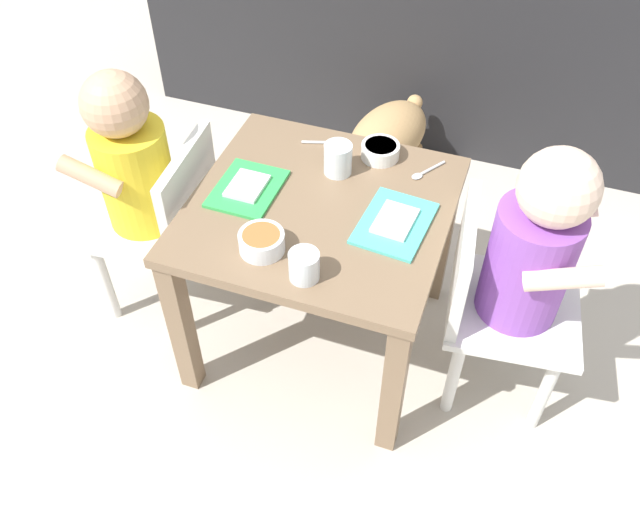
{
  "coord_description": "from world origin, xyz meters",
  "views": [
    {
      "loc": [
        0.36,
        -1.02,
        1.41
      ],
      "look_at": [
        0.0,
        0.0,
        0.29
      ],
      "focal_mm": 37.55,
      "sensor_mm": 36.0,
      "label": 1
    }
  ],
  "objects_px": {
    "seated_child_left": "(139,173)",
    "food_tray_right": "(395,223)",
    "water_cup_left": "(304,267)",
    "water_cup_right": "(337,160)",
    "veggie_bowl_near": "(262,241)",
    "food_tray_left": "(247,188)",
    "seated_child_right": "(526,256)",
    "spoon_by_left_tray": "(425,172)",
    "dog": "(384,140)",
    "spoon_by_right_tray": "(327,142)",
    "veggie_bowl_far": "(380,150)",
    "dining_table": "(320,232)"
  },
  "relations": [
    {
      "from": "food_tray_right",
      "to": "veggie_bowl_far",
      "type": "bearing_deg",
      "value": 113.54
    },
    {
      "from": "dining_table",
      "to": "spoon_by_left_tray",
      "type": "relative_size",
      "value": 6.14
    },
    {
      "from": "veggie_bowl_near",
      "to": "spoon_by_left_tray",
      "type": "height_order",
      "value": "veggie_bowl_near"
    },
    {
      "from": "spoon_by_right_tray",
      "to": "spoon_by_left_tray",
      "type": "bearing_deg",
      "value": -7.12
    },
    {
      "from": "food_tray_right",
      "to": "water_cup_right",
      "type": "bearing_deg",
      "value": 143.32
    },
    {
      "from": "food_tray_left",
      "to": "spoon_by_right_tray",
      "type": "height_order",
      "value": "food_tray_left"
    },
    {
      "from": "food_tray_left",
      "to": "water_cup_left",
      "type": "relative_size",
      "value": 2.85
    },
    {
      "from": "dining_table",
      "to": "veggie_bowl_near",
      "type": "relative_size",
      "value": 5.99
    },
    {
      "from": "seated_child_left",
      "to": "spoon_by_left_tray",
      "type": "relative_size",
      "value": 7.62
    },
    {
      "from": "seated_child_left",
      "to": "food_tray_right",
      "type": "xyz_separation_m",
      "value": [
        0.61,
        0.01,
        0.03
      ]
    },
    {
      "from": "spoon_by_right_tray",
      "to": "veggie_bowl_far",
      "type": "bearing_deg",
      "value": -3.48
    },
    {
      "from": "dog",
      "to": "food_tray_right",
      "type": "xyz_separation_m",
      "value": [
        0.18,
        -0.62,
        0.26
      ]
    },
    {
      "from": "dining_table",
      "to": "spoon_by_left_tray",
      "type": "distance_m",
      "value": 0.28
    },
    {
      "from": "seated_child_right",
      "to": "spoon_by_left_tray",
      "type": "bearing_deg",
      "value": 144.4
    },
    {
      "from": "dog",
      "to": "food_tray_left",
      "type": "relative_size",
      "value": 2.48
    },
    {
      "from": "water_cup_left",
      "to": "veggie_bowl_near",
      "type": "distance_m",
      "value": 0.11
    },
    {
      "from": "dining_table",
      "to": "seated_child_left",
      "type": "relative_size",
      "value": 0.81
    },
    {
      "from": "veggie_bowl_near",
      "to": "spoon_by_right_tray",
      "type": "height_order",
      "value": "veggie_bowl_near"
    },
    {
      "from": "water_cup_left",
      "to": "spoon_by_right_tray",
      "type": "height_order",
      "value": "water_cup_left"
    },
    {
      "from": "food_tray_left",
      "to": "veggie_bowl_near",
      "type": "relative_size",
      "value": 1.88
    },
    {
      "from": "seated_child_left",
      "to": "food_tray_left",
      "type": "xyz_separation_m",
      "value": [
        0.27,
        0.01,
        0.03
      ]
    },
    {
      "from": "veggie_bowl_near",
      "to": "seated_child_right",
      "type": "bearing_deg",
      "value": 18.38
    },
    {
      "from": "food_tray_right",
      "to": "veggie_bowl_near",
      "type": "height_order",
      "value": "veggie_bowl_near"
    },
    {
      "from": "water_cup_right",
      "to": "veggie_bowl_near",
      "type": "distance_m",
      "value": 0.29
    },
    {
      "from": "water_cup_left",
      "to": "veggie_bowl_far",
      "type": "bearing_deg",
      "value": 85.22
    },
    {
      "from": "seated_child_left",
      "to": "water_cup_right",
      "type": "height_order",
      "value": "seated_child_left"
    },
    {
      "from": "seated_child_right",
      "to": "spoon_by_left_tray",
      "type": "relative_size",
      "value": 7.8
    },
    {
      "from": "food_tray_left",
      "to": "veggie_bowl_far",
      "type": "distance_m",
      "value": 0.32
    },
    {
      "from": "food_tray_right",
      "to": "water_cup_right",
      "type": "xyz_separation_m",
      "value": [
        -0.17,
        0.13,
        0.03
      ]
    },
    {
      "from": "food_tray_left",
      "to": "water_cup_left",
      "type": "distance_m",
      "value": 0.29
    },
    {
      "from": "seated_child_left",
      "to": "food_tray_right",
      "type": "distance_m",
      "value": 0.61
    },
    {
      "from": "veggie_bowl_far",
      "to": "veggie_bowl_near",
      "type": "bearing_deg",
      "value": -110.71
    },
    {
      "from": "seated_child_right",
      "to": "dog",
      "type": "bearing_deg",
      "value": 126.38
    },
    {
      "from": "veggie_bowl_near",
      "to": "spoon_by_right_tray",
      "type": "distance_m",
      "value": 0.38
    },
    {
      "from": "dining_table",
      "to": "seated_child_right",
      "type": "bearing_deg",
      "value": 0.27
    },
    {
      "from": "food_tray_right",
      "to": "water_cup_left",
      "type": "height_order",
      "value": "water_cup_left"
    },
    {
      "from": "seated_child_left",
      "to": "food_tray_left",
      "type": "distance_m",
      "value": 0.27
    },
    {
      "from": "seated_child_right",
      "to": "spoon_by_left_tray",
      "type": "distance_m",
      "value": 0.31
    },
    {
      "from": "seated_child_left",
      "to": "food_tray_right",
      "type": "height_order",
      "value": "seated_child_left"
    },
    {
      "from": "spoon_by_left_tray",
      "to": "food_tray_right",
      "type": "bearing_deg",
      "value": -96.34
    },
    {
      "from": "water_cup_left",
      "to": "water_cup_right",
      "type": "xyz_separation_m",
      "value": [
        -0.04,
        0.33,
        0.0
      ]
    },
    {
      "from": "dog",
      "to": "food_tray_left",
      "type": "xyz_separation_m",
      "value": [
        -0.15,
        -0.62,
        0.26
      ]
    },
    {
      "from": "food_tray_left",
      "to": "veggie_bowl_far",
      "type": "bearing_deg",
      "value": 41.04
    },
    {
      "from": "seated_child_left",
      "to": "spoon_by_left_tray",
      "type": "distance_m",
      "value": 0.66
    },
    {
      "from": "food_tray_left",
      "to": "veggie_bowl_far",
      "type": "height_order",
      "value": "veggie_bowl_far"
    },
    {
      "from": "seated_child_right",
      "to": "water_cup_right",
      "type": "bearing_deg",
      "value": 165.04
    },
    {
      "from": "dining_table",
      "to": "food_tray_right",
      "type": "relative_size",
      "value": 2.8
    },
    {
      "from": "food_tray_right",
      "to": "seated_child_right",
      "type": "bearing_deg",
      "value": 1.81
    },
    {
      "from": "water_cup_left",
      "to": "seated_child_right",
      "type": "bearing_deg",
      "value": 27.63
    },
    {
      "from": "water_cup_left",
      "to": "veggie_bowl_near",
      "type": "relative_size",
      "value": 0.66
    }
  ]
}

